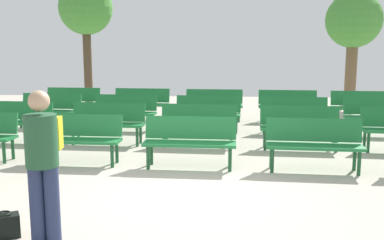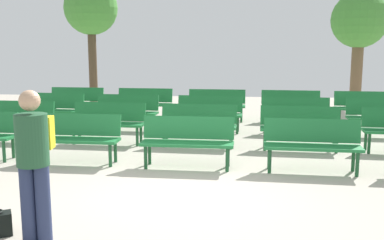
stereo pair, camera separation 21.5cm
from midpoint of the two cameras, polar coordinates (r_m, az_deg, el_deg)
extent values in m
plane|color=#B2A899|center=(6.45, -1.58, -9.55)|extent=(25.10, 25.10, 0.00)
cylinder|color=#194C28|center=(8.79, -22.17, -3.73)|extent=(0.06, 0.06, 0.40)
cylinder|color=#194C28|center=(9.06, -21.18, -3.29)|extent=(0.06, 0.06, 0.40)
cube|color=#1E7238|center=(8.28, -14.01, -2.48)|extent=(1.61, 0.49, 0.05)
cube|color=#1E7238|center=(8.42, -13.60, -0.57)|extent=(1.60, 0.17, 0.40)
cylinder|color=#194C28|center=(8.46, -18.78, -4.04)|extent=(0.06, 0.06, 0.40)
cylinder|color=#194C28|center=(7.96, -9.61, -4.48)|extent=(0.06, 0.06, 0.40)
cylinder|color=#194C28|center=(8.74, -17.89, -3.56)|extent=(0.06, 0.06, 0.40)
cylinder|color=#194C28|center=(8.26, -8.99, -3.96)|extent=(0.06, 0.06, 0.40)
cube|color=#1E7238|center=(7.73, 0.18, -3.03)|extent=(1.61, 0.49, 0.05)
cube|color=#1E7238|center=(7.88, 0.35, -0.98)|extent=(1.60, 0.17, 0.40)
cylinder|color=#194C28|center=(7.74, -5.13, -4.79)|extent=(0.06, 0.06, 0.40)
cylinder|color=#194C28|center=(7.58, 5.32, -5.09)|extent=(0.06, 0.06, 0.40)
cylinder|color=#194C28|center=(8.04, -4.66, -4.23)|extent=(0.06, 0.06, 0.40)
cylinder|color=#194C28|center=(7.89, 5.38, -4.51)|extent=(0.06, 0.06, 0.40)
cube|color=#1E7238|center=(7.76, 15.84, -3.34)|extent=(1.62, 0.53, 0.05)
cube|color=#1E7238|center=(7.91, 15.74, -1.29)|extent=(1.60, 0.22, 0.40)
cylinder|color=#194C28|center=(7.60, 10.66, -5.18)|extent=(0.06, 0.06, 0.40)
cylinder|color=#194C28|center=(7.79, 21.05, -5.30)|extent=(0.06, 0.06, 0.40)
cylinder|color=#194C28|center=(7.91, 10.57, -4.60)|extent=(0.06, 0.06, 0.40)
cylinder|color=#194C28|center=(8.09, 20.56, -4.74)|extent=(0.06, 0.06, 0.40)
cube|color=#1E7238|center=(10.63, -20.91, -0.22)|extent=(1.62, 0.53, 0.05)
cube|color=#1E7238|center=(10.77, -20.47, 1.24)|extent=(1.60, 0.21, 0.40)
cylinder|color=#194C28|center=(10.21, -17.82, -1.73)|extent=(0.06, 0.06, 0.40)
cylinder|color=#194C28|center=(10.49, -17.06, -1.40)|extent=(0.06, 0.06, 0.40)
cube|color=#1E7238|center=(9.79, -10.12, -0.52)|extent=(1.62, 0.51, 0.05)
cube|color=#1E7238|center=(9.94, -9.81, 1.07)|extent=(1.60, 0.20, 0.40)
cylinder|color=#194C28|center=(9.92, -14.22, -1.87)|extent=(0.06, 0.06, 0.40)
cylinder|color=#194C28|center=(9.50, -6.34, -2.14)|extent=(0.06, 0.06, 0.40)
cylinder|color=#194C28|center=(10.22, -13.55, -1.52)|extent=(0.06, 0.06, 0.40)
cylinder|color=#194C28|center=(9.80, -5.89, -1.77)|extent=(0.06, 0.06, 0.40)
cube|color=#1E7238|center=(9.37, 1.42, -0.82)|extent=(1.62, 0.52, 0.05)
cube|color=#1E7238|center=(9.53, 1.56, 0.84)|extent=(1.60, 0.21, 0.40)
cylinder|color=#194C28|center=(9.36, -2.96, -2.26)|extent=(0.06, 0.06, 0.40)
cylinder|color=#194C28|center=(9.21, 5.63, -2.50)|extent=(0.06, 0.06, 0.40)
cylinder|color=#194C28|center=(9.67, -2.60, -1.88)|extent=(0.06, 0.06, 0.40)
cylinder|color=#194C28|center=(9.52, 5.71, -2.10)|extent=(0.06, 0.06, 0.40)
cube|color=#1E7238|center=(9.34, 14.24, -1.15)|extent=(1.62, 0.53, 0.05)
cube|color=#1E7238|center=(9.49, 14.18, 0.52)|extent=(1.60, 0.21, 0.40)
cylinder|color=#194C28|center=(9.18, 9.93, -2.63)|extent=(0.06, 0.06, 0.40)
cylinder|color=#194C28|center=(9.32, 18.57, -2.80)|extent=(0.06, 0.06, 0.40)
cylinder|color=#194C28|center=(9.49, 9.88, -2.23)|extent=(0.06, 0.06, 0.40)
cylinder|color=#194C28|center=(9.63, 18.24, -2.40)|extent=(0.06, 0.06, 0.40)
cylinder|color=#194C28|center=(9.49, 22.22, -2.80)|extent=(0.06, 0.06, 0.40)
cylinder|color=#194C28|center=(9.79, 21.81, -2.41)|extent=(0.06, 0.06, 0.40)
cube|color=#1E7238|center=(12.11, -16.93, 1.11)|extent=(1.63, 0.57, 0.05)
cube|color=#1E7238|center=(12.26, -16.57, 2.38)|extent=(1.60, 0.25, 0.40)
cylinder|color=#194C28|center=(12.34, -20.12, 0.02)|extent=(0.06, 0.06, 0.40)
cylinder|color=#194C28|center=(11.71, -14.15, -0.17)|extent=(0.06, 0.06, 0.40)
cylinder|color=#194C28|center=(12.61, -19.40, 0.25)|extent=(0.06, 0.06, 0.40)
cylinder|color=#194C28|center=(12.00, -13.54, 0.08)|extent=(0.06, 0.06, 0.40)
cube|color=#1E7238|center=(11.35, -7.89, 0.89)|extent=(1.63, 0.55, 0.05)
cube|color=#1E7238|center=(11.50, -7.63, 2.25)|extent=(1.60, 0.23, 0.40)
cylinder|color=#194C28|center=(11.46, -11.45, -0.28)|extent=(0.06, 0.06, 0.40)
cylinder|color=#194C28|center=(11.05, -4.63, -0.47)|extent=(0.06, 0.06, 0.40)
cylinder|color=#194C28|center=(11.75, -10.91, -0.02)|extent=(0.06, 0.06, 0.40)
cylinder|color=#194C28|center=(11.35, -4.25, -0.20)|extent=(0.06, 0.06, 0.40)
cube|color=#1E7238|center=(10.97, 2.75, 0.68)|extent=(1.62, 0.54, 0.05)
cube|color=#1E7238|center=(11.14, 2.87, 2.08)|extent=(1.60, 0.22, 0.40)
cylinder|color=#194C28|center=(10.95, -0.99, -0.54)|extent=(0.06, 0.06, 0.40)
cylinder|color=#194C28|center=(10.80, 6.35, -0.73)|extent=(0.06, 0.06, 0.40)
cylinder|color=#194C28|center=(11.26, -0.72, -0.26)|extent=(0.06, 0.06, 0.40)
cylinder|color=#194C28|center=(11.12, 6.42, -0.44)|extent=(0.06, 0.06, 0.40)
cube|color=#1E7238|center=(10.96, 13.60, 0.42)|extent=(1.63, 0.55, 0.05)
cube|color=#1E7238|center=(11.13, 13.57, 1.82)|extent=(1.60, 0.24, 0.40)
cylinder|color=#194C28|center=(10.81, 9.92, -0.81)|extent=(0.06, 0.06, 0.40)
cylinder|color=#194C28|center=(10.92, 17.28, -0.99)|extent=(0.06, 0.06, 0.40)
cylinder|color=#194C28|center=(11.13, 9.90, -0.51)|extent=(0.06, 0.06, 0.40)
cylinder|color=#194C28|center=(11.23, 17.06, -0.70)|extent=(0.06, 0.06, 0.40)
cube|color=#1E7238|center=(11.33, 23.61, 0.18)|extent=(1.62, 0.52, 0.05)
cube|color=#1E7238|center=(11.49, 23.43, 1.54)|extent=(1.60, 0.21, 0.40)
cylinder|color=#194C28|center=(11.05, 20.25, -1.03)|extent=(0.06, 0.06, 0.40)
cylinder|color=#194C28|center=(11.36, 19.92, -0.74)|extent=(0.06, 0.06, 0.40)
cube|color=#1E7238|center=(13.58, -14.21, 2.10)|extent=(1.62, 0.51, 0.05)
cube|color=#1E7238|center=(13.74, -13.95, 3.22)|extent=(1.60, 0.19, 0.40)
cylinder|color=#194C28|center=(13.74, -17.13, 1.09)|extent=(0.06, 0.06, 0.40)
cylinder|color=#194C28|center=(13.22, -11.60, 1.00)|extent=(0.06, 0.06, 0.40)
cylinder|color=#194C28|center=(14.03, -16.60, 1.28)|extent=(0.06, 0.06, 0.40)
cylinder|color=#194C28|center=(13.52, -11.16, 1.20)|extent=(0.06, 0.06, 0.40)
cube|color=#1E7238|center=(12.95, -5.69, 1.99)|extent=(1.62, 0.53, 0.05)
cube|color=#1E7238|center=(13.11, -5.50, 3.17)|extent=(1.60, 0.21, 0.40)
cylinder|color=#194C28|center=(13.02, -8.83, 0.95)|extent=(0.06, 0.06, 0.40)
cylinder|color=#194C28|center=(12.68, -2.77, 0.83)|extent=(0.06, 0.06, 0.40)
cylinder|color=#194C28|center=(13.32, -8.43, 1.15)|extent=(0.06, 0.06, 0.40)
cylinder|color=#194C28|center=(12.99, -2.50, 1.04)|extent=(0.06, 0.06, 0.40)
cube|color=#1E7238|center=(12.59, 3.63, 1.81)|extent=(1.61, 0.48, 0.05)
cube|color=#1E7238|center=(12.76, 3.69, 3.02)|extent=(1.60, 0.17, 0.40)
cylinder|color=#194C28|center=(12.52, 0.38, 0.73)|extent=(0.06, 0.06, 0.40)
cylinder|color=#194C28|center=(12.45, 6.80, 0.61)|extent=(0.06, 0.06, 0.40)
cylinder|color=#194C28|center=(12.84, 0.54, 0.95)|extent=(0.06, 0.06, 0.40)
cylinder|color=#194C28|center=(12.77, 6.80, 0.83)|extent=(0.06, 0.06, 0.40)
cube|color=#1E7238|center=(12.62, 12.92, 1.60)|extent=(1.62, 0.53, 0.05)
cube|color=#1E7238|center=(12.79, 12.90, 2.81)|extent=(1.60, 0.21, 0.40)
cylinder|color=#194C28|center=(12.45, 9.73, 0.55)|extent=(0.06, 0.06, 0.40)
cylinder|color=#194C28|center=(12.57, 16.12, 0.39)|extent=(0.06, 0.06, 0.40)
cylinder|color=#194C28|center=(12.77, 9.70, 0.77)|extent=(0.06, 0.06, 0.40)
cylinder|color=#194C28|center=(12.88, 15.94, 0.61)|extent=(0.06, 0.06, 0.40)
cube|color=#1E7238|center=(12.92, 21.69, 1.35)|extent=(1.62, 0.51, 0.05)
cube|color=#1E7238|center=(13.08, 21.55, 2.53)|extent=(1.60, 0.19, 0.40)
cylinder|color=#194C28|center=(12.64, 18.73, 0.31)|extent=(0.06, 0.06, 0.40)
cylinder|color=#194C28|center=(12.95, 18.46, 0.53)|extent=(0.06, 0.06, 0.40)
cylinder|color=#4C3A28|center=(16.96, -12.15, 6.98)|extent=(0.30, 0.30, 2.86)
sphere|color=#478E38|center=(17.00, -12.39, 13.76)|extent=(1.92, 1.92, 1.92)
cylinder|color=brown|center=(17.01, 20.55, 5.83)|extent=(0.40, 0.40, 2.40)
sphere|color=#478E38|center=(17.01, 20.90, 11.85)|extent=(1.95, 1.95, 1.95)
cylinder|color=navy|center=(5.11, -17.25, -10.13)|extent=(0.16, 0.16, 0.85)
cylinder|color=navy|center=(5.16, -18.98, -10.04)|extent=(0.16, 0.16, 0.85)
cylinder|color=#235133|center=(4.95, -18.54, -2.42)|extent=(0.37, 0.37, 0.55)
sphere|color=tan|center=(4.89, -18.79, 2.35)|extent=(0.22, 0.22, 0.22)
cube|color=yellow|center=(5.19, -17.67, -1.53)|extent=(0.30, 0.21, 0.36)
camera|label=1|loc=(0.11, -89.35, 0.11)|focal=41.91mm
camera|label=2|loc=(0.11, 90.65, -0.11)|focal=41.91mm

